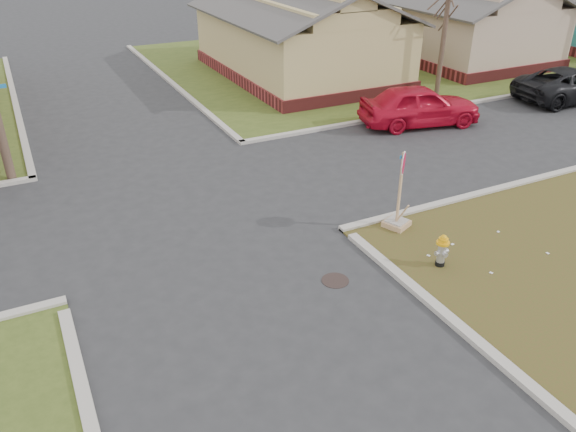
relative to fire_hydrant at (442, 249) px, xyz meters
name	(u,v)px	position (x,y,z in m)	size (l,w,h in m)	color
ground	(239,294)	(-4.76, 1.12, -0.51)	(120.00, 120.00, 0.00)	#29292C
verge_far_right	(456,48)	(17.24, 19.12, -0.48)	(37.00, 19.00, 0.05)	#3D4E1C
curbs	(175,203)	(-4.76, 6.12, -0.51)	(80.00, 40.00, 0.12)	#AEA79D
manhole	(335,280)	(-2.56, 0.62, -0.50)	(0.64, 0.64, 0.01)	black
side_house_yellow	(298,32)	(5.24, 17.62, 1.68)	(7.60, 11.60, 4.70)	maroon
side_house_tan	(452,18)	(15.24, 17.62, 1.68)	(7.60, 11.60, 4.70)	maroon
side_house_teal	(572,6)	(25.24, 17.62, 1.68)	(7.60, 11.60, 4.70)	maroon
tree_mid_right	(442,49)	(9.24, 11.32, 1.64)	(0.22, 0.22, 4.20)	#3E2C24
fire_hydrant	(442,249)	(0.00, 0.00, 0.00)	(0.31, 0.31, 0.84)	black
stop_sign	(398,211)	(0.20, 2.03, 0.01)	(0.62, 0.61, 2.19)	tan
red_sedan	(420,105)	(5.99, 8.52, 0.30)	(1.91, 4.76, 1.62)	red
dark_pickup	(571,84)	(14.22, 8.18, 0.22)	(2.43, 5.28, 1.47)	black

